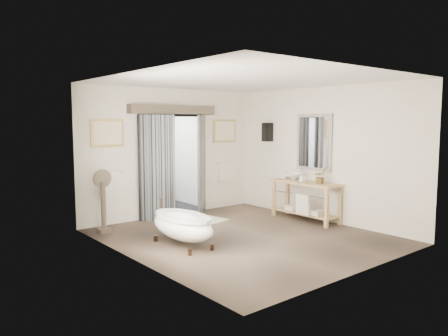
{
  "coord_description": "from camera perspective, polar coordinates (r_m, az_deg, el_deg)",
  "views": [
    {
      "loc": [
        -5.36,
        -5.96,
        2.16
      ],
      "look_at": [
        0.0,
        0.6,
        1.25
      ],
      "focal_mm": 35.0,
      "sensor_mm": 36.0,
      "label": 1
    }
  ],
  "objects": [
    {
      "name": "vanity",
      "position": [
        9.69,
        10.59,
        -3.81
      ],
      "size": [
        0.57,
        1.6,
        0.85
      ],
      "color": "#A48855",
      "rests_on": "ground_plane"
    },
    {
      "name": "shower_room",
      "position": [
        11.37,
        -10.88,
        -0.32
      ],
      "size": [
        2.22,
        2.01,
        2.51
      ],
      "color": "black",
      "rests_on": "ground_plane"
    },
    {
      "name": "soap_bottle_a",
      "position": [
        9.63,
        10.19,
        -1.19
      ],
      "size": [
        0.1,
        0.1,
        0.2
      ],
      "primitive_type": "imported",
      "rotation": [
        0.0,
        0.0,
        -0.11
      ],
      "color": "gray",
      "rests_on": "vanity"
    },
    {
      "name": "pedestal_mirror",
      "position": [
        8.8,
        -15.5,
        -4.74
      ],
      "size": [
        0.37,
        0.24,
        1.24
      ],
      "color": "brown",
      "rests_on": "ground_plane"
    },
    {
      "name": "plant",
      "position": [
        9.39,
        12.4,
        -1.07
      ],
      "size": [
        0.33,
        0.31,
        0.31
      ],
      "primitive_type": "imported",
      "rotation": [
        0.0,
        0.0,
        0.27
      ],
      "color": "gray",
      "rests_on": "vanity"
    },
    {
      "name": "slippers",
      "position": [
        9.35,
        -3.05,
        -7.0
      ],
      "size": [
        0.38,
        0.26,
        0.05
      ],
      "color": "#F5E9CF",
      "rests_on": "rug"
    },
    {
      "name": "ground_plane",
      "position": [
        8.3,
        2.65,
        -8.96
      ],
      "size": [
        5.0,
        5.0,
        0.0
      ],
      "primitive_type": "plane",
      "color": "brown"
    },
    {
      "name": "room_shell",
      "position": [
        7.9,
        3.14,
        3.94
      ],
      "size": [
        4.52,
        5.02,
        2.91
      ],
      "color": "silver",
      "rests_on": "ground_plane"
    },
    {
      "name": "basin",
      "position": [
        9.91,
        9.07,
        -1.08
      ],
      "size": [
        0.61,
        0.61,
        0.16
      ],
      "primitive_type": "imported",
      "rotation": [
        0.0,
        0.0,
        -0.44
      ],
      "color": "white",
      "rests_on": "vanity"
    },
    {
      "name": "rug",
      "position": [
        9.48,
        -3.44,
        -7.0
      ],
      "size": [
        1.33,
        1.02,
        0.01
      ],
      "primitive_type": "cube",
      "rotation": [
        0.0,
        0.0,
        0.2
      ],
      "color": "beige",
      "rests_on": "ground_plane"
    },
    {
      "name": "back_wall_dressing",
      "position": [
        9.88,
        -6.32,
        2.63
      ],
      "size": [
        3.82,
        0.69,
        2.52
      ],
      "color": "black",
      "rests_on": "ground_plane"
    },
    {
      "name": "clawfoot_tub",
      "position": [
        7.67,
        -5.44,
        -7.43
      ],
      "size": [
        0.68,
        1.53,
        0.75
      ],
      "color": "#332318",
      "rests_on": "ground_plane"
    },
    {
      "name": "soap_bottle_b",
      "position": [
        9.97,
        7.79,
        -1.05
      ],
      "size": [
        0.13,
        0.13,
        0.15
      ],
      "primitive_type": "imported",
      "rotation": [
        0.0,
        0.0,
        0.11
      ],
      "color": "gray",
      "rests_on": "vanity"
    }
  ]
}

